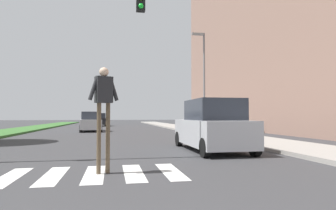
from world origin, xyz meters
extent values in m
plane|color=#38383A|center=(0.00, 30.00, 0.00)|extent=(140.00, 140.00, 0.00)
cube|color=silver|center=(-1.35, 6.50, 0.00)|extent=(0.45, 2.20, 0.01)
cube|color=silver|center=(-0.45, 6.50, 0.00)|extent=(0.45, 2.20, 0.01)
cube|color=silver|center=(0.45, 6.50, 0.00)|extent=(0.45, 2.20, 0.01)
cube|color=silver|center=(1.35, 6.50, 0.00)|extent=(0.45, 2.20, 0.01)
cube|color=silver|center=(2.25, 6.50, 0.00)|extent=(0.45, 2.20, 0.01)
cube|color=#386B2D|center=(-7.25, 28.00, 0.07)|extent=(3.28, 64.00, 0.15)
cube|color=#9E9991|center=(8.18, 28.00, 0.07)|extent=(3.00, 64.00, 0.15)
sphere|color=#19D833|center=(1.72, 8.66, 4.84)|extent=(0.16, 0.16, 0.16)
cylinder|color=slate|center=(7.68, 20.60, 3.90)|extent=(0.14, 0.14, 7.50)
cube|color=gray|center=(7.18, 20.60, 7.55)|extent=(0.90, 0.24, 0.16)
cylinder|color=brown|center=(0.75, 6.57, 0.82)|extent=(0.13, 0.13, 1.65)
cylinder|color=brown|center=(0.54, 6.49, 0.82)|extent=(0.13, 0.13, 1.65)
cube|color=#262628|center=(0.65, 6.53, 1.96)|extent=(0.44, 0.36, 0.62)
cylinder|color=#262628|center=(0.87, 6.62, 1.99)|extent=(0.28, 0.18, 0.58)
cylinder|color=#262628|center=(0.42, 6.44, 1.99)|extent=(0.28, 0.18, 0.58)
sphere|color=beige|center=(0.65, 6.53, 2.38)|extent=(0.29, 0.29, 0.22)
cube|color=#B7B7BC|center=(4.66, 10.39, 0.70)|extent=(1.91, 4.60, 0.96)
cube|color=#2D333D|center=(4.66, 10.16, 1.58)|extent=(1.68, 2.53, 0.79)
cylinder|color=black|center=(3.78, 12.24, 0.32)|extent=(0.22, 0.64, 0.64)
cylinder|color=black|center=(5.52, 12.25, 0.32)|extent=(0.22, 0.64, 0.64)
cylinder|color=black|center=(3.79, 8.54, 0.32)|extent=(0.22, 0.64, 0.64)
cylinder|color=black|center=(5.53, 8.55, 0.32)|extent=(0.22, 0.64, 0.64)
cube|color=#B7B7BC|center=(-0.99, 25.84, 0.63)|extent=(2.12, 4.54, 0.82)
cube|color=#2D333D|center=(-0.98, 25.62, 1.37)|extent=(1.70, 2.11, 0.67)
cylinder|color=black|center=(-1.93, 27.52, 0.32)|extent=(0.28, 0.66, 0.64)
cylinder|color=black|center=(-0.37, 27.66, 0.32)|extent=(0.28, 0.66, 0.64)
cylinder|color=black|center=(-1.62, 24.03, 0.32)|extent=(0.28, 0.66, 0.64)
cylinder|color=black|center=(-0.05, 24.17, 0.32)|extent=(0.28, 0.66, 0.64)
cube|color=black|center=(-0.77, 39.62, 0.63)|extent=(1.78, 4.55, 0.82)
cube|color=#2D333D|center=(-0.77, 39.39, 1.38)|extent=(1.55, 2.05, 0.67)
cylinder|color=black|center=(-1.58, 41.43, 0.32)|extent=(0.23, 0.64, 0.64)
cylinder|color=black|center=(0.01, 41.44, 0.32)|extent=(0.23, 0.64, 0.64)
cylinder|color=black|center=(-1.55, 37.79, 0.32)|extent=(0.23, 0.64, 0.64)
cylinder|color=black|center=(0.03, 37.80, 0.32)|extent=(0.23, 0.64, 0.64)
camera|label=1|loc=(0.84, -0.48, 1.34)|focal=31.23mm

